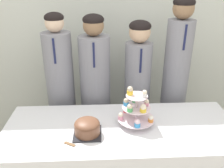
# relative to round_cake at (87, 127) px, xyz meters

# --- Properties ---
(wall_back) EXTENTS (9.00, 0.06, 2.70)m
(wall_back) POSITION_rel_round_cake_xyz_m (0.26, 1.14, 0.54)
(wall_back) COLOR silver
(wall_back) RESTS_ON ground_plane
(table) EXTENTS (1.80, 0.70, 0.75)m
(table) POSITION_rel_round_cake_xyz_m (0.26, 0.08, -0.44)
(table) COLOR white
(table) RESTS_ON ground_plane
(round_cake) EXTENTS (0.20, 0.20, 0.12)m
(round_cake) POSITION_rel_round_cake_xyz_m (0.00, 0.00, 0.00)
(round_cake) COLOR #232328
(round_cake) RESTS_ON table
(cake_knife) EXTENTS (0.26, 0.16, 0.01)m
(cake_knife) POSITION_rel_round_cake_xyz_m (-0.07, -0.14, -0.06)
(cake_knife) COLOR silver
(cake_knife) RESTS_ON table
(cupcake_stand) EXTENTS (0.29, 0.29, 0.31)m
(cupcake_stand) POSITION_rel_round_cake_xyz_m (0.37, 0.12, 0.07)
(cupcake_stand) COLOR silver
(cupcake_stand) RESTS_ON table
(student_0) EXTENTS (0.26, 0.27, 1.53)m
(student_0) POSITION_rel_round_cake_xyz_m (-0.28, 0.65, -0.08)
(student_0) COLOR gray
(student_0) RESTS_ON ground_plane
(student_1) EXTENTS (0.29, 0.29, 1.51)m
(student_1) POSITION_rel_round_cake_xyz_m (0.05, 0.65, -0.09)
(student_1) COLOR gray
(student_1) RESTS_ON ground_plane
(student_2) EXTENTS (0.25, 0.26, 1.45)m
(student_2) POSITION_rel_round_cake_xyz_m (0.46, 0.65, -0.09)
(student_2) COLOR gray
(student_2) RESTS_ON ground_plane
(student_3) EXTENTS (0.24, 0.25, 1.65)m
(student_3) POSITION_rel_round_cake_xyz_m (0.82, 0.65, 0.00)
(student_3) COLOR gray
(student_3) RESTS_ON ground_plane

